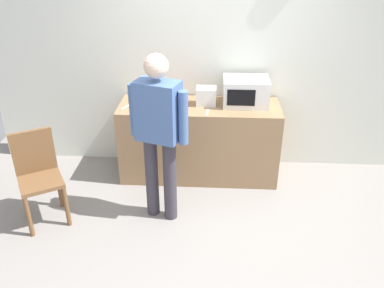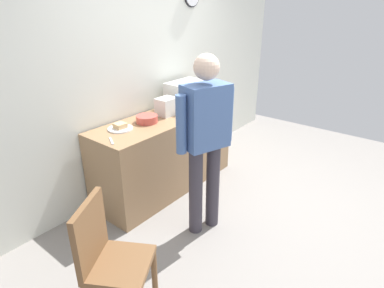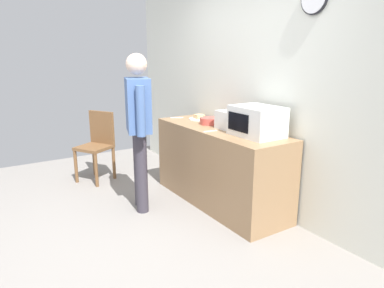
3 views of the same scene
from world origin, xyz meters
TOP-DOWN VIEW (x-y plane):
  - ground_plane at (0.00, 0.00)m, footprint 6.00×6.00m
  - back_wall at (0.00, 1.60)m, footprint 5.40×0.13m
  - kitchen_counter at (-0.18, 1.22)m, footprint 1.81×0.62m
  - microwave at (0.33, 1.29)m, footprint 0.50×0.39m
  - sandwich_plate at (-0.74, 1.31)m, footprint 0.25×0.25m
  - salad_bowl at (-0.42, 1.25)m, footprint 0.23×0.23m
  - toaster at (-0.11, 1.25)m, footprint 0.22×0.18m
  - fork_utensil at (-0.99, 1.13)m, footprint 0.10×0.16m
  - spoon_utensil at (-0.09, 1.02)m, footprint 0.03×0.17m
  - person_standing at (-0.53, 0.39)m, footprint 0.57×0.35m
  - wooden_chair at (-1.72, 0.29)m, footprint 0.55×0.55m

SIDE VIEW (x-z plane):
  - ground_plane at x=0.00m, z-range 0.00..0.00m
  - kitchen_counter at x=-0.18m, z-range 0.00..0.89m
  - wooden_chair at x=-1.72m, z-range 0.05..0.99m
  - fork_utensil at x=-0.99m, z-range 0.89..0.90m
  - spoon_utensil at x=-0.09m, z-range 0.89..0.90m
  - sandwich_plate at x=-0.74m, z-range 0.88..0.95m
  - salad_bowl at x=-0.42m, z-range 0.89..0.97m
  - toaster at x=-0.11m, z-range 0.89..1.09m
  - person_standing at x=-0.53m, z-range 0.15..1.86m
  - microwave at x=0.33m, z-range 0.89..1.19m
  - back_wall at x=0.00m, z-range 0.00..2.60m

